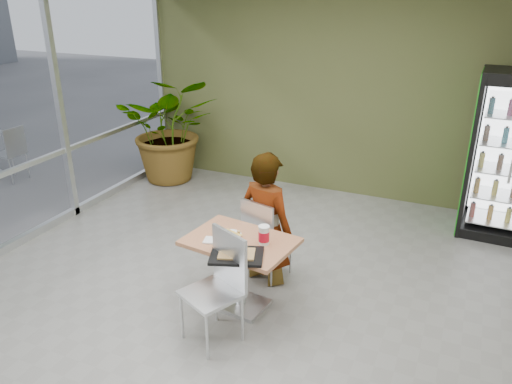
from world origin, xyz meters
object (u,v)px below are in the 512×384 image
at_px(dining_table, 240,259).
at_px(cafeteria_tray, 237,256).
at_px(chair_far, 263,234).
at_px(beverage_fridge, 510,157).
at_px(soda_cup, 264,235).
at_px(chair_near, 220,278).
at_px(seated_woman, 267,230).
at_px(potted_plant, 171,129).

xyz_separation_m(dining_table, cafeteria_tray, (0.11, -0.31, 0.23)).
relative_size(chair_far, beverage_fridge, 0.45).
bearing_deg(chair_far, soda_cup, 128.79).
distance_m(chair_near, beverage_fridge, 4.04).
xyz_separation_m(seated_woman, cafeteria_tray, (0.09, -0.91, 0.19)).
distance_m(soda_cup, beverage_fridge, 3.50).
relative_size(seated_woman, potted_plant, 1.02).
bearing_deg(cafeteria_tray, chair_near, -117.02).
bearing_deg(dining_table, chair_near, -86.43).
distance_m(dining_table, soda_cup, 0.39).
xyz_separation_m(chair_near, potted_plant, (-2.59, 3.26, 0.26)).
height_order(seated_woman, potted_plant, potted_plant).
height_order(chair_far, seated_woman, seated_woman).
height_order(chair_near, seated_woman, seated_woman).
height_order(cafeteria_tray, beverage_fridge, beverage_fridge).
bearing_deg(cafeteria_tray, dining_table, 110.03).
bearing_deg(dining_table, seated_woman, 87.91).
relative_size(chair_near, potted_plant, 0.59).
distance_m(cafeteria_tray, potted_plant, 4.09).
distance_m(seated_woman, beverage_fridge, 3.24).
bearing_deg(cafeteria_tray, chair_far, 97.61).
bearing_deg(chair_near, cafeteria_tray, 88.11).
distance_m(dining_table, potted_plant, 3.80).
xyz_separation_m(chair_far, chair_near, (0.03, -1.03, 0.05)).
distance_m(chair_far, beverage_fridge, 3.29).
bearing_deg(dining_table, potted_plant, 132.61).
height_order(seated_woman, soda_cup, seated_woman).
distance_m(dining_table, chair_far, 0.56).
bearing_deg(beverage_fridge, soda_cup, -125.28).
xyz_separation_m(soda_cup, potted_plant, (-2.80, 2.77, 0.02)).
xyz_separation_m(seated_woman, beverage_fridge, (2.33, 2.19, 0.47)).
bearing_deg(chair_near, potted_plant, 153.62).
xyz_separation_m(chair_near, seated_woman, (-0.01, 1.08, -0.02)).
distance_m(seated_woman, potted_plant, 3.39).
relative_size(seated_woman, soda_cup, 9.44).
height_order(chair_far, potted_plant, potted_plant).
distance_m(chair_far, soda_cup, 0.66).
distance_m(dining_table, beverage_fridge, 3.69).
xyz_separation_m(chair_far, beverage_fridge, (2.36, 2.24, 0.49)).
distance_m(soda_cup, cafeteria_tray, 0.36).
height_order(soda_cup, cafeteria_tray, soda_cup).
height_order(dining_table, chair_far, chair_far).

